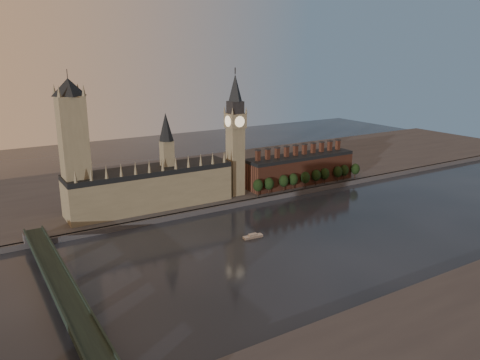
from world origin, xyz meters
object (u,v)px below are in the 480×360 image
object	(u,v)px
victoria_tower	(74,146)
westminster_bridge	(66,296)
big_ben	(235,134)
river_boat	(253,236)

from	to	relation	value
victoria_tower	westminster_bridge	xyz separation A→B (m)	(-35.00, -117.70, -51.65)
victoria_tower	westminster_bridge	distance (m)	133.21
westminster_bridge	victoria_tower	bearing A→B (deg)	73.44
big_ben	westminster_bridge	xyz separation A→B (m)	(-165.00, -112.70, -49.39)
westminster_bridge	river_boat	bearing A→B (deg)	13.09
victoria_tower	river_boat	world-z (taller)	victoria_tower
westminster_bridge	river_boat	xyz separation A→B (m)	(129.05, 30.00, -6.36)
victoria_tower	westminster_bridge	bearing A→B (deg)	-106.56
victoria_tower	big_ben	xyz separation A→B (m)	(130.00, -5.00, -2.26)
big_ben	westminster_bridge	bearing A→B (deg)	-145.67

